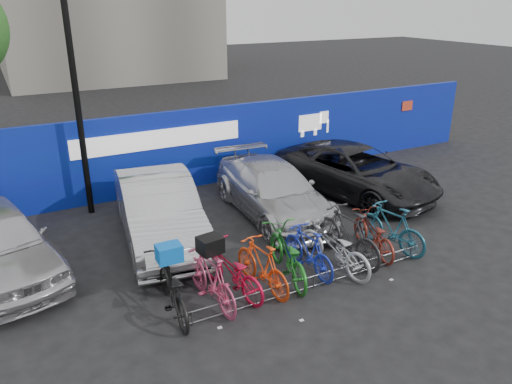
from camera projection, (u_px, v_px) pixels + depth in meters
ground at (297, 274)px, 10.53m from camera, size 100.00×100.00×0.00m
hoarding at (192, 148)px, 15.03m from camera, size 22.00×0.18×2.40m
lamppost at (76, 92)px, 12.38m from camera, size 0.25×0.50×6.11m
bike_rack at (314, 281)px, 9.98m from camera, size 5.60×0.03×0.30m
car_1 at (159, 210)px, 11.75m from camera, size 2.30×4.93×1.56m
car_2 at (273, 190)px, 13.23m from camera, size 2.20×4.83×1.37m
car_3 at (355, 171)px, 14.63m from camera, size 3.47×5.49×1.41m
bike_0 at (172, 287)px, 9.09m from camera, size 0.89×2.10×1.08m
bike_1 at (211, 278)px, 9.33m from camera, size 0.68×1.88×1.11m
bike_2 at (231, 271)px, 9.70m from camera, size 1.08×1.98×0.99m
bike_3 at (262, 266)px, 9.83m from camera, size 0.70×1.80×1.05m
bike_4 at (287, 255)px, 10.22m from camera, size 1.09×2.15×1.08m
bike_5 at (308, 251)px, 10.45m from camera, size 0.58×1.71×1.01m
bike_6 at (334, 248)px, 10.53m from camera, size 1.06×2.10×1.05m
bike_7 at (348, 235)px, 10.91m from camera, size 0.71×2.07×1.22m
bike_8 at (373, 234)px, 11.29m from camera, size 0.94×1.86×0.93m
bike_9 at (392, 228)px, 11.39m from camera, size 0.89×1.92×1.11m
cargo_crate at (169, 253)px, 8.84m from camera, size 0.45×0.34×0.31m
cargo_topcase at (210, 245)px, 9.07m from camera, size 0.47×0.43×0.31m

